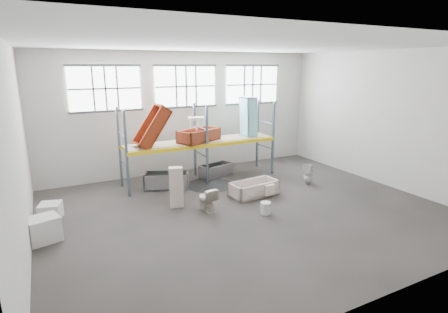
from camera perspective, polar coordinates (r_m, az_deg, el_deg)
floor at (r=11.38m, az=3.48°, el=-8.77°), size 12.00×10.00×0.10m
ceiling at (r=10.49m, az=3.92°, el=17.79°), size 12.00×10.00×0.10m
wall_back at (r=15.16m, az=-6.18°, el=7.00°), size 12.00×0.10×5.00m
wall_front at (r=6.93m, az=25.56°, el=-3.12°), size 12.00×0.10×5.00m
wall_left at (r=9.22m, az=-30.67°, el=0.33°), size 0.10×10.00×5.00m
wall_right at (r=14.66m, az=24.57°, el=5.55°), size 0.10×10.00×5.00m
window_left at (r=14.12m, az=-18.53°, el=10.31°), size 2.60×0.04×1.60m
window_mid at (r=14.95m, az=-6.14°, el=11.14°), size 2.60×0.04×1.60m
window_right at (r=16.38m, az=4.57°, el=11.45°), size 2.60×0.04×1.60m
rack_upright_la at (r=12.47m, az=-15.39°, el=0.31°), size 0.08×0.08×3.00m
rack_upright_lb at (r=13.62m, az=-16.45°, el=1.39°), size 0.08×0.08×3.00m
rack_upright_ma at (r=13.37m, az=-2.74°, el=1.74°), size 0.08×0.08×3.00m
rack_upright_mb at (r=14.45m, az=-4.71°, el=2.66°), size 0.08×0.08×3.00m
rack_upright_ra at (r=14.83m, az=7.88°, el=2.87°), size 0.08×0.08×3.00m
rack_upright_rb at (r=15.81m, az=5.40°, el=3.66°), size 0.08×0.08×3.00m
rack_beam_front at (r=13.37m, az=-2.74°, el=1.74°), size 6.00×0.10×0.14m
rack_beam_back at (r=14.45m, az=-4.71°, el=2.66°), size 6.00×0.10×0.14m
shelf_deck at (r=13.89m, az=-3.77°, el=2.54°), size 5.90×1.10×0.03m
wet_patch at (r=13.60m, az=-2.31°, el=-4.60°), size 1.80×1.80×0.00m
bathtub_beige at (r=12.51m, az=4.83°, el=-5.14°), size 1.78×0.98×0.50m
cistern_spare at (r=12.36m, az=7.28°, el=-5.31°), size 0.39×0.20×0.36m
sink_in_tub at (r=12.11m, az=4.23°, el=-6.27°), size 0.43×0.43×0.15m
toilet_beige at (r=11.18m, az=-2.80°, el=-6.84°), size 0.54×0.80×0.75m
cistern_tall at (r=11.47m, az=-7.68°, el=-4.91°), size 0.48×0.37×1.32m
toilet_white at (r=13.99m, az=13.42°, el=-2.71°), size 0.48×0.48×0.81m
steel_tub_left at (r=13.34m, az=-9.18°, el=-3.84°), size 1.77×1.34×0.59m
steel_tub_right at (r=14.62m, az=-1.26°, el=-2.20°), size 1.50×0.99×0.51m
rust_tub_flat at (r=13.71m, az=-4.05°, el=3.40°), size 1.88×1.43×0.48m
rust_tub_tilted at (r=13.00m, az=-11.50°, el=4.67°), size 1.39×0.89×1.62m
sink_on_shelf at (r=13.39m, az=-4.45°, el=4.32°), size 0.61×0.48×0.52m
blue_tub_upright at (r=14.75m, az=3.92°, el=6.44°), size 0.54×0.78×1.63m
bucket at (r=11.07m, az=6.71°, el=-8.22°), size 0.34×0.34×0.37m
carton_near at (r=10.45m, az=-27.03°, el=-10.35°), size 0.90×0.82×0.65m
carton_far at (r=11.78m, az=-26.10°, el=-7.92°), size 0.73×0.73×0.49m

